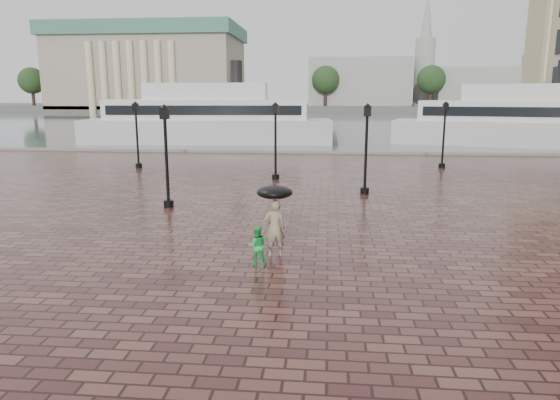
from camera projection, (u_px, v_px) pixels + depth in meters
The scene contains 13 objects.
ground at pixel (280, 301), 12.14m from camera, with size 300.00×300.00×0.00m, color #331817.
harbour_water at pixel (323, 120), 101.77m from camera, with size 240.00×240.00×0.00m, color #485157.
quay_edge at pixel (315, 153), 43.31m from camera, with size 80.00×0.60×0.30m, color slate.
far_shore at pixel (326, 108), 167.82m from camera, with size 300.00×60.00×2.00m, color #4C4C47.
museum at pixel (149, 66), 155.35m from camera, with size 57.00×32.50×26.00m.
distant_skyline at pixel (484, 81), 151.83m from camera, with size 102.50×22.00×33.00m.
far_trees at pixel (326, 80), 144.67m from camera, with size 188.00×8.00×13.50m.
street_lamps at pixel (282, 141), 28.96m from camera, with size 21.44×14.44×4.40m.
adult_pedestrian at pixel (275, 228), 15.36m from camera, with size 0.65×0.43×1.79m, color gray.
child_pedestrian at pixel (257, 246), 14.59m from camera, with size 0.58×0.45×1.18m, color green.
ferry_near at pixel (208, 119), 52.31m from camera, with size 26.12×8.01×8.44m.
ferry_far at pixel (524, 121), 49.32m from camera, with size 25.84×12.18×8.24m.
umbrella at pixel (275, 192), 15.13m from camera, with size 1.10×1.10×1.17m.
Camera 1 is at (1.09, -11.32, 4.89)m, focal length 32.00 mm.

